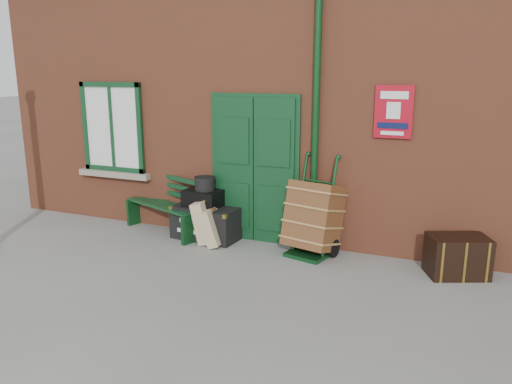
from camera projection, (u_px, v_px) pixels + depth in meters
The scene contains 10 objects.
ground at pixel (232, 277), 6.41m from camera, with size 80.00×80.00×0.00m, color gray.
station_building at pixel (313, 94), 9.03m from camera, with size 10.30×4.30×4.36m.
bench at pixel (168, 203), 8.15m from camera, with size 1.59×0.97×0.94m.
houdini_trunk at pixel (207, 222), 7.85m from camera, with size 1.04×0.57×0.52m, color black.
strongbox at pixel (203, 198), 7.78m from camera, with size 0.57×0.42×0.26m, color black.
hatbox at pixel (205, 184), 7.71m from camera, with size 0.31×0.31×0.21m, color black.
suitcase_back at pixel (205, 221), 7.66m from camera, with size 0.18×0.46×0.64m, color tan.
suitcase_front at pixel (212, 227), 7.52m from camera, with size 0.16×0.41×0.55m, color tan.
porter_trolley at pixel (313, 217), 7.12m from camera, with size 0.83×0.88×1.41m.
dark_trunk at pixel (457, 256), 6.41m from camera, with size 0.73×0.48×0.53m, color black.
Camera 1 is at (2.57, -5.39, 2.59)m, focal length 35.00 mm.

